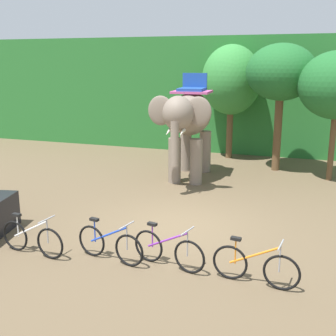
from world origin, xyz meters
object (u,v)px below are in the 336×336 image
(bike_white, at_px, (32,238))
(bike_orange, at_px, (255,266))
(tree_far_left, at_px, (281,73))
(tree_right, at_px, (231,80))
(elephant, at_px, (189,119))
(bike_blue, at_px, (110,244))
(bike_purple, at_px, (168,250))

(bike_white, height_order, bike_orange, same)
(tree_far_left, relative_size, bike_orange, 2.86)
(bike_white, xyz_separation_m, bike_orange, (4.86, 0.25, 0.00))
(tree_right, bearing_deg, bike_white, -101.31)
(elephant, distance_m, bike_orange, 7.92)
(tree_right, xyz_separation_m, bike_white, (-2.25, -11.26, -3.02))
(bike_orange, bearing_deg, tree_right, 103.33)
(bike_blue, bearing_deg, tree_right, 87.50)
(tree_far_left, xyz_separation_m, bike_orange, (0.42, -9.37, -3.38))
(tree_far_left, height_order, bike_purple, tree_far_left)
(tree_right, xyz_separation_m, tree_far_left, (2.19, -1.63, 0.36))
(tree_right, distance_m, bike_white, 11.87)
(elephant, relative_size, bike_orange, 2.46)
(tree_far_left, bearing_deg, tree_right, 143.21)
(tree_right, relative_size, bike_purple, 2.93)
(elephant, relative_size, bike_white, 2.46)
(bike_blue, bearing_deg, bike_white, -171.34)
(elephant, bearing_deg, bike_white, -102.02)
(bike_blue, distance_m, bike_orange, 3.09)
(tree_far_left, bearing_deg, elephant, -140.23)
(bike_blue, height_order, bike_purple, same)
(elephant, bearing_deg, tree_right, 79.97)
(elephant, height_order, bike_white, elephant)
(bike_orange, bearing_deg, elephant, 115.54)
(tree_far_left, distance_m, bike_orange, 9.97)
(bike_white, height_order, bike_blue, same)
(elephant, xyz_separation_m, bike_orange, (3.32, -6.96, -1.82))
(tree_right, height_order, elephant, tree_right)
(elephant, distance_m, bike_white, 7.59)
(bike_blue, bearing_deg, bike_orange, -0.31)
(tree_far_left, bearing_deg, bike_blue, -105.90)
(bike_purple, distance_m, bike_orange, 1.81)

